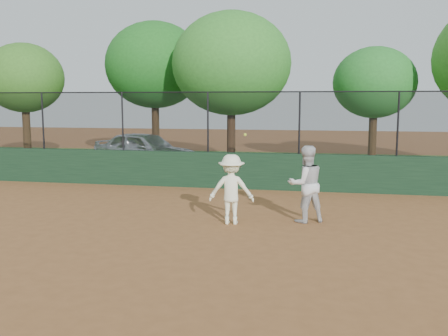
% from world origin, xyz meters
% --- Properties ---
extents(ground, '(80.00, 80.00, 0.00)m').
position_xyz_m(ground, '(0.00, 0.00, 0.00)').
color(ground, brown).
rests_on(ground, ground).
extents(back_wall, '(26.00, 0.20, 1.20)m').
position_xyz_m(back_wall, '(0.00, 6.00, 0.60)').
color(back_wall, '#18351E').
rests_on(back_wall, ground).
extents(grass_strip, '(36.00, 12.00, 0.01)m').
position_xyz_m(grass_strip, '(0.00, 12.00, 0.00)').
color(grass_strip, '#2F561B').
rests_on(grass_strip, ground).
extents(parked_car, '(5.07, 3.36, 1.60)m').
position_xyz_m(parked_car, '(-4.23, 10.08, 0.80)').
color(parked_car, silver).
rests_on(parked_car, ground).
extents(player_second, '(1.11, 1.02, 1.84)m').
position_xyz_m(player_second, '(2.87, 1.79, 0.92)').
color(player_second, silver).
rests_on(player_second, ground).
extents(player_main, '(1.12, 0.70, 2.17)m').
position_xyz_m(player_main, '(1.16, 1.27, 0.83)').
color(player_main, white).
rests_on(player_main, ground).
extents(fence_assembly, '(26.00, 0.06, 2.00)m').
position_xyz_m(fence_assembly, '(-0.03, 6.00, 2.24)').
color(fence_assembly, black).
rests_on(fence_assembly, back_wall).
extents(tree_0, '(3.66, 3.33, 5.52)m').
position_xyz_m(tree_0, '(-10.25, 10.79, 3.91)').
color(tree_0, '#4B321B').
rests_on(tree_0, ground).
extents(tree_1, '(4.73, 4.30, 6.62)m').
position_xyz_m(tree_1, '(-4.70, 12.89, 4.57)').
color(tree_1, '#3E2915').
rests_on(tree_1, ground).
extents(tree_2, '(5.02, 4.56, 6.61)m').
position_xyz_m(tree_2, '(-0.61, 10.84, 4.43)').
color(tree_2, '#422917').
rests_on(tree_2, ground).
extents(tree_3, '(3.63, 3.30, 5.26)m').
position_xyz_m(tree_3, '(5.42, 13.00, 3.67)').
color(tree_3, '#402A15').
rests_on(tree_3, ground).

